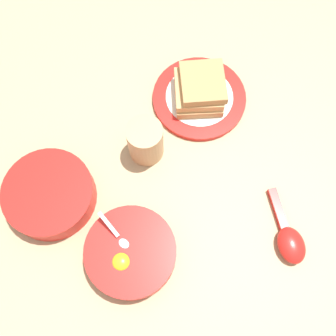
{
  "coord_description": "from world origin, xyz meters",
  "views": [
    {
      "loc": [
        -0.07,
        0.18,
        0.74
      ],
      "look_at": [
        0.1,
        -0.03,
        0.02
      ],
      "focal_mm": 42.0,
      "sensor_mm": 36.0,
      "label": 1
    }
  ],
  "objects_px": {
    "toast_plate": "(199,98)",
    "soup_spoon": "(289,240)",
    "congee_bowl": "(50,194)",
    "toast_sandwich": "(200,89)",
    "egg_bowl": "(131,253)",
    "drinking_cup": "(145,141)"
  },
  "relations": [
    {
      "from": "toast_plate",
      "to": "drinking_cup",
      "type": "distance_m",
      "value": 0.17
    },
    {
      "from": "egg_bowl",
      "to": "toast_plate",
      "type": "xyz_separation_m",
      "value": [
        0.11,
        -0.34,
        -0.02
      ]
    },
    {
      "from": "toast_plate",
      "to": "soup_spoon",
      "type": "relative_size",
      "value": 1.46
    },
    {
      "from": "toast_plate",
      "to": "congee_bowl",
      "type": "distance_m",
      "value": 0.37
    },
    {
      "from": "toast_sandwich",
      "to": "soup_spoon",
      "type": "distance_m",
      "value": 0.35
    },
    {
      "from": "egg_bowl",
      "to": "toast_sandwich",
      "type": "relative_size",
      "value": 1.14
    },
    {
      "from": "soup_spoon",
      "to": "congee_bowl",
      "type": "distance_m",
      "value": 0.46
    },
    {
      "from": "toast_plate",
      "to": "congee_bowl",
      "type": "relative_size",
      "value": 1.16
    },
    {
      "from": "toast_plate",
      "to": "toast_sandwich",
      "type": "bearing_deg",
      "value": 60.05
    },
    {
      "from": "egg_bowl",
      "to": "drinking_cup",
      "type": "height_order",
      "value": "drinking_cup"
    },
    {
      "from": "toast_sandwich",
      "to": "drinking_cup",
      "type": "height_order",
      "value": "drinking_cup"
    },
    {
      "from": "toast_sandwich",
      "to": "congee_bowl",
      "type": "xyz_separation_m",
      "value": [
        0.08,
        0.36,
        -0.01
      ]
    },
    {
      "from": "toast_sandwich",
      "to": "soup_spoon",
      "type": "xyz_separation_m",
      "value": [
        -0.32,
        0.13,
        -0.03
      ]
    },
    {
      "from": "toast_plate",
      "to": "toast_sandwich",
      "type": "height_order",
      "value": "toast_sandwich"
    },
    {
      "from": "toast_sandwich",
      "to": "congee_bowl",
      "type": "relative_size",
      "value": 0.84
    },
    {
      "from": "egg_bowl",
      "to": "toast_sandwich",
      "type": "xyz_separation_m",
      "value": [
        0.11,
        -0.34,
        0.02
      ]
    },
    {
      "from": "soup_spoon",
      "to": "egg_bowl",
      "type": "bearing_deg",
      "value": 44.42
    },
    {
      "from": "egg_bowl",
      "to": "soup_spoon",
      "type": "height_order",
      "value": "egg_bowl"
    },
    {
      "from": "drinking_cup",
      "to": "soup_spoon",
      "type": "bearing_deg",
      "value": -175.09
    },
    {
      "from": "congee_bowl",
      "to": "drinking_cup",
      "type": "relative_size",
      "value": 1.84
    },
    {
      "from": "egg_bowl",
      "to": "congee_bowl",
      "type": "xyz_separation_m",
      "value": [
        0.19,
        0.02,
        0.0
      ]
    },
    {
      "from": "soup_spoon",
      "to": "drinking_cup",
      "type": "bearing_deg",
      "value": 4.91
    }
  ]
}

